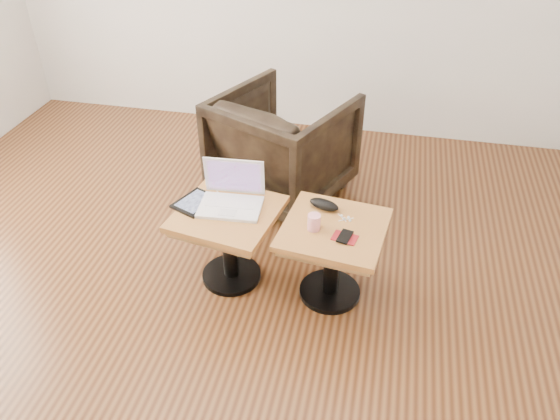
% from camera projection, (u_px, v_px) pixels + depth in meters
% --- Properties ---
extents(room_shell, '(4.52, 4.52, 2.71)m').
position_uv_depth(room_shell, '(176.00, 65.00, 2.09)').
color(room_shell, '#402110').
rests_on(room_shell, ground).
extents(side_table_left, '(0.58, 0.58, 0.46)m').
position_uv_depth(side_table_left, '(228.00, 229.00, 2.90)').
color(side_table_left, black).
rests_on(side_table_left, ground).
extents(side_table_right, '(0.56, 0.56, 0.46)m').
position_uv_depth(side_table_right, '(333.00, 244.00, 2.79)').
color(side_table_right, black).
rests_on(side_table_right, ground).
extents(laptop, '(0.34, 0.27, 0.23)m').
position_uv_depth(laptop, '(232.00, 197.00, 2.86)').
color(laptop, white).
rests_on(laptop, side_table_left).
extents(tablet, '(0.24, 0.27, 0.02)m').
position_uv_depth(tablet, '(195.00, 202.00, 2.88)').
color(tablet, black).
rests_on(tablet, side_table_left).
extents(charging_adapter, '(0.05, 0.05, 0.02)m').
position_uv_depth(charging_adapter, '(211.00, 182.00, 3.04)').
color(charging_adapter, white).
rests_on(charging_adapter, side_table_left).
extents(glasses_case, '(0.18, 0.12, 0.05)m').
position_uv_depth(glasses_case, '(324.00, 204.00, 2.83)').
color(glasses_case, black).
rests_on(glasses_case, side_table_right).
extents(striped_cup, '(0.08, 0.08, 0.08)m').
position_uv_depth(striped_cup, '(314.00, 222.00, 2.68)').
color(striped_cup, '#F54B6A').
rests_on(striped_cup, side_table_right).
extents(earbuds_tangle, '(0.08, 0.05, 0.01)m').
position_uv_depth(earbuds_tangle, '(346.00, 218.00, 2.77)').
color(earbuds_tangle, white).
rests_on(earbuds_tangle, side_table_right).
extents(phone_on_sleeve, '(0.13, 0.12, 0.01)m').
position_uv_depth(phone_on_sleeve, '(345.00, 237.00, 2.64)').
color(phone_on_sleeve, '#A01B15').
rests_on(phone_on_sleeve, side_table_right).
extents(armchair, '(1.02, 1.03, 0.72)m').
position_uv_depth(armchair, '(283.00, 146.00, 3.60)').
color(armchair, black).
rests_on(armchair, ground).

